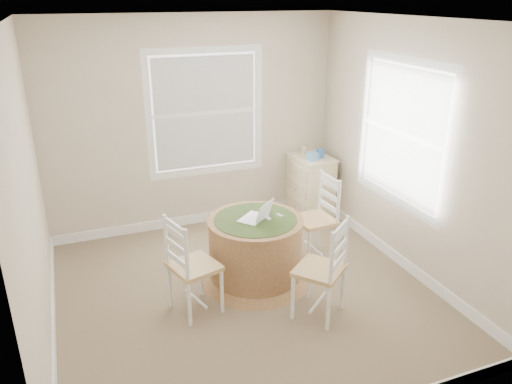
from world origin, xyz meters
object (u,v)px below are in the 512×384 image
round_table (255,247)px  chair_right (315,220)px  chair_left (194,266)px  laptop (256,217)px  chair_near (319,269)px  corner_chest (311,186)px

round_table → chair_right: chair_right is taller
chair_left → laptop: 0.82m
chair_near → round_table: bearing=-107.5°
laptop → corner_chest: 1.85m
chair_left → chair_right: 1.57m
laptop → corner_chest: bearing=-175.2°
chair_right → laptop: (-0.77, -0.19, 0.24)m
round_table → laptop: size_ratio=2.87×
chair_right → round_table: bearing=-80.2°
chair_near → corner_chest: bearing=-155.0°
round_table → chair_left: bearing=-175.4°
chair_near → corner_chest: 2.28m
round_table → chair_right: size_ratio=1.21×
chair_left → chair_right: size_ratio=1.00×
chair_left → laptop: size_ratio=2.37×
round_table → laptop: 0.34m
chair_near → chair_right: (0.46, 0.97, 0.00)m
round_table → laptop: bearing=-50.1°
chair_near → chair_right: bearing=-155.1°
round_table → chair_near: bearing=-86.0°
laptop → corner_chest: (1.29, 1.29, -0.31)m
chair_left → chair_near: 1.14m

